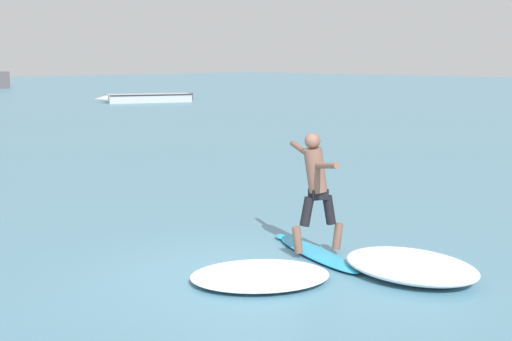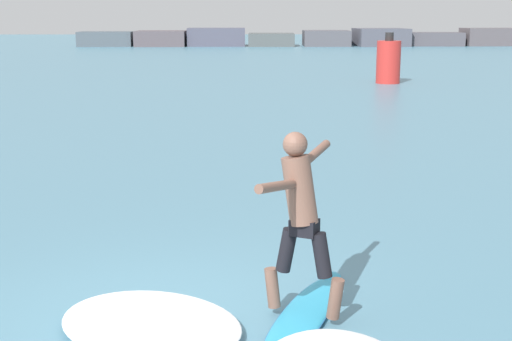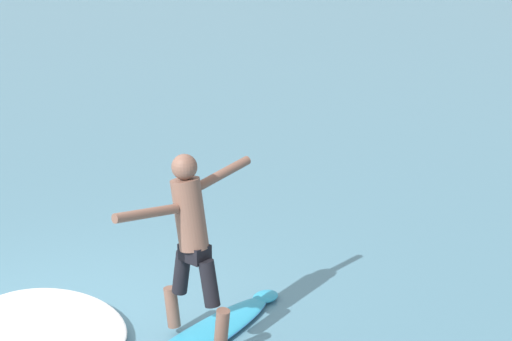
# 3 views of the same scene
# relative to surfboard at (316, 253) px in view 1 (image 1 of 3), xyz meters

# --- Properties ---
(ground_plane) EXTENTS (200.00, 200.00, 0.00)m
(ground_plane) POSITION_rel_surfboard_xyz_m (-1.45, -0.10, -0.04)
(ground_plane) COLOR teal
(surfboard) EXTENTS (1.25, 2.44, 0.22)m
(surfboard) POSITION_rel_surfboard_xyz_m (0.00, 0.00, 0.00)
(surfboard) COLOR #2B9BC5
(surfboard) RESTS_ON ground
(surfer) EXTENTS (0.93, 1.56, 1.84)m
(surfer) POSITION_rel_surfboard_xyz_m (-0.06, -0.02, 1.13)
(surfer) COLOR brown
(surfer) RESTS_ON surfboard
(fishing_boat_near_jetty) EXTENTS (6.43, 4.19, 0.58)m
(fishing_boat_near_jetty) POSITION_rel_surfboard_xyz_m (21.62, 32.85, 0.27)
(fishing_boat_near_jetty) COLOR #A8ACAD
(fishing_boat_near_jetty) RESTS_ON ground
(wave_foam_at_tail) EXTENTS (2.43, 2.32, 0.17)m
(wave_foam_at_tail) POSITION_rel_surfboard_xyz_m (-1.52, -0.26, 0.04)
(wave_foam_at_tail) COLOR white
(wave_foam_at_tail) RESTS_ON ground
(wave_foam_at_nose) EXTENTS (1.53, 2.07, 0.31)m
(wave_foam_at_nose) POSITION_rel_surfboard_xyz_m (0.12, -1.62, 0.11)
(wave_foam_at_nose) COLOR white
(wave_foam_at_nose) RESTS_ON ground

